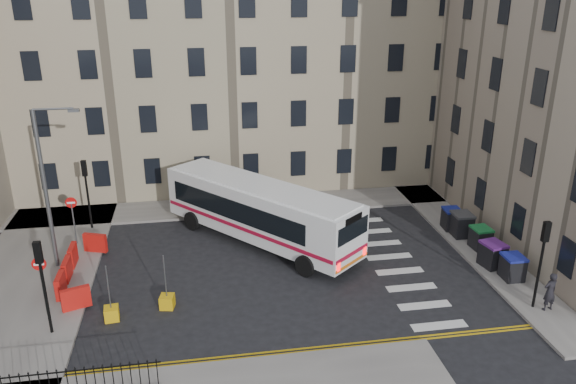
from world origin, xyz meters
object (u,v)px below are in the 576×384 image
object	(u,v)px
bollard_yellow	(112,313)
wheelie_bin_a	(512,267)
bollard_chevron	(167,302)
streetlamp	(45,188)
wheelie_bin_c	(481,238)
wheelie_bin_e	(451,219)
pedestrian	(550,292)
bus	(260,210)
wheelie_bin_b	(492,254)
wheelie_bin_d	(462,224)

from	to	relation	value
bollard_yellow	wheelie_bin_a	bearing A→B (deg)	0.65
bollard_yellow	bollard_chevron	world-z (taller)	same
streetlamp	wheelie_bin_c	xyz separation A→B (m)	(22.05, -1.69, -3.59)
wheelie_bin_c	bollard_yellow	world-z (taller)	wheelie_bin_c
wheelie_bin_e	pedestrian	size ratio (longest dim) A/B	0.68
bus	bollard_yellow	world-z (taller)	bus
bollard_chevron	wheelie_bin_b	bearing A→B (deg)	3.49
wheelie_bin_d	pedestrian	bearing A→B (deg)	-86.26
wheelie_bin_c	wheelie_bin_b	bearing A→B (deg)	-104.43
bus	wheelie_bin_b	xyz separation A→B (m)	(11.15, -5.03, -1.13)
wheelie_bin_e	pedestrian	xyz separation A→B (m)	(0.46, -8.77, 0.28)
bus	wheelie_bin_b	bearing A→B (deg)	-64.28
bus	bollard_yellow	size ratio (longest dim) A/B	18.58
bus	pedestrian	bearing A→B (deg)	-78.38
wheelie_bin_d	pedestrian	world-z (taller)	pedestrian
streetlamp	bollard_yellow	size ratio (longest dim) A/B	13.57
bus	wheelie_bin_e	xyz separation A→B (m)	(11.10, -0.39, -1.16)
wheelie_bin_c	bollard_chevron	xyz separation A→B (m)	(-16.43, -2.98, -0.45)
wheelie_bin_b	bus	bearing A→B (deg)	144.83
wheelie_bin_d	wheelie_bin_b	bearing A→B (deg)	-90.17
wheelie_bin_a	streetlamp	bearing A→B (deg)	168.37
pedestrian	streetlamp	bearing A→B (deg)	-29.40
streetlamp	pedestrian	bearing A→B (deg)	-19.51
bus	wheelie_bin_a	size ratio (longest dim) A/B	9.21
wheelie_bin_a	pedestrian	bearing A→B (deg)	-86.84
bollard_yellow	bollard_chevron	xyz separation A→B (m)	(2.32, 0.57, 0.00)
wheelie_bin_b	streetlamp	bearing A→B (deg)	159.43
wheelie_bin_a	bollard_chevron	xyz separation A→B (m)	(-16.36, 0.36, -0.46)
wheelie_bin_d	bollard_yellow	world-z (taller)	wheelie_bin_d
streetlamp	wheelie_bin_d	world-z (taller)	streetlamp
wheelie_bin_a	wheelie_bin_d	xyz separation A→B (m)	(-0.23, 4.99, 0.07)
wheelie_bin_a	wheelie_bin_b	bearing A→B (deg)	104.94
pedestrian	bus	bearing A→B (deg)	-48.27
streetlamp	wheelie_bin_b	xyz separation A→B (m)	(21.65, -3.69, -3.54)
bus	bollard_chevron	world-z (taller)	bus
wheelie_bin_d	wheelie_bin_a	bearing A→B (deg)	-86.01
wheelie_bin_b	wheelie_bin_c	world-z (taller)	wheelie_bin_b
wheelie_bin_c	bollard_yellow	bearing A→B (deg)	-172.41
wheelie_bin_e	bollard_chevron	distance (m)	16.95
bus	wheelie_bin_c	bearing A→B (deg)	-54.69
wheelie_bin_d	bollard_chevron	distance (m)	16.79
streetlamp	bollard_yellow	bearing A→B (deg)	-57.82
streetlamp	wheelie_bin_b	size ratio (longest dim) A/B	6.13
wheelie_bin_d	bollard_yellow	bearing A→B (deg)	-162.86
bus	bollard_chevron	xyz separation A→B (m)	(-4.88, -6.00, -1.63)
wheelie_bin_a	wheelie_bin_b	world-z (taller)	wheelie_bin_b
wheelie_bin_d	wheelie_bin_e	distance (m)	1.00
wheelie_bin_b	wheelie_bin_d	size ratio (longest dim) A/B	0.99
bus	wheelie_bin_e	distance (m)	11.17
wheelie_bin_b	wheelie_bin_e	world-z (taller)	wheelie_bin_b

